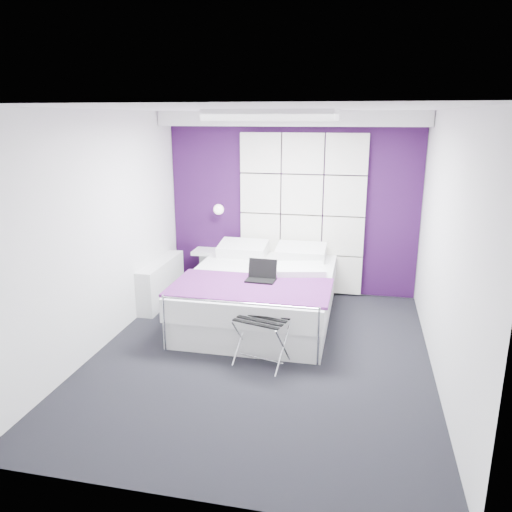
# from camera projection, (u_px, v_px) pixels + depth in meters

# --- Properties ---
(floor) EXTENTS (4.40, 4.40, 0.00)m
(floor) POSITION_uv_depth(u_px,v_px,m) (261.00, 355.00, 5.47)
(floor) COLOR black
(floor) RESTS_ON ground
(ceiling) EXTENTS (4.40, 4.40, 0.00)m
(ceiling) POSITION_uv_depth(u_px,v_px,m) (262.00, 108.00, 4.77)
(ceiling) COLOR white
(ceiling) RESTS_ON wall_back
(wall_back) EXTENTS (3.60, 0.00, 3.60)m
(wall_back) POSITION_uv_depth(u_px,v_px,m) (292.00, 205.00, 7.19)
(wall_back) COLOR white
(wall_back) RESTS_ON floor
(wall_left) EXTENTS (0.00, 4.40, 4.40)m
(wall_left) POSITION_uv_depth(u_px,v_px,m) (101.00, 232.00, 5.48)
(wall_left) COLOR white
(wall_left) RESTS_ON floor
(wall_right) EXTENTS (0.00, 4.40, 4.40)m
(wall_right) POSITION_uv_depth(u_px,v_px,m) (446.00, 250.00, 4.75)
(wall_right) COLOR white
(wall_right) RESTS_ON floor
(accent_wall) EXTENTS (3.58, 0.02, 2.58)m
(accent_wall) POSITION_uv_depth(u_px,v_px,m) (292.00, 205.00, 7.18)
(accent_wall) COLOR #2D0D39
(accent_wall) RESTS_ON wall_back
(soffit) EXTENTS (3.58, 0.50, 0.20)m
(soffit) POSITION_uv_depth(u_px,v_px,m) (291.00, 118.00, 6.63)
(soffit) COLOR silver
(soffit) RESTS_ON wall_back
(headboard) EXTENTS (1.80, 0.08, 2.30)m
(headboard) POSITION_uv_depth(u_px,v_px,m) (302.00, 215.00, 7.14)
(headboard) COLOR silver
(headboard) RESTS_ON wall_back
(skylight) EXTENTS (1.36, 0.86, 0.12)m
(skylight) POSITION_uv_depth(u_px,v_px,m) (273.00, 114.00, 5.34)
(skylight) COLOR white
(skylight) RESTS_ON ceiling
(wall_lamp) EXTENTS (0.15, 0.15, 0.15)m
(wall_lamp) POSITION_uv_depth(u_px,v_px,m) (219.00, 209.00, 7.29)
(wall_lamp) COLOR white
(wall_lamp) RESTS_ON wall_back
(radiator) EXTENTS (0.22, 1.20, 0.60)m
(radiator) POSITION_uv_depth(u_px,v_px,m) (161.00, 282.00, 6.95)
(radiator) COLOR silver
(radiator) RESTS_ON floor
(bed) EXTENTS (1.85, 2.24, 0.78)m
(bed) POSITION_uv_depth(u_px,v_px,m) (260.00, 294.00, 6.39)
(bed) COLOR silver
(bed) RESTS_ON floor
(nightstand) EXTENTS (0.47, 0.37, 0.05)m
(nightstand) POSITION_uv_depth(u_px,v_px,m) (210.00, 252.00, 7.46)
(nightstand) COLOR silver
(nightstand) RESTS_ON wall_back
(luggage_rack) EXTENTS (0.52, 0.38, 0.51)m
(luggage_rack) POSITION_uv_depth(u_px,v_px,m) (262.00, 341.00, 5.22)
(luggage_rack) COLOR silver
(luggage_rack) RESTS_ON floor
(laptop) EXTENTS (0.35, 0.25, 0.25)m
(laptop) POSITION_uv_depth(u_px,v_px,m) (262.00, 275.00, 5.97)
(laptop) COLOR black
(laptop) RESTS_ON bed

